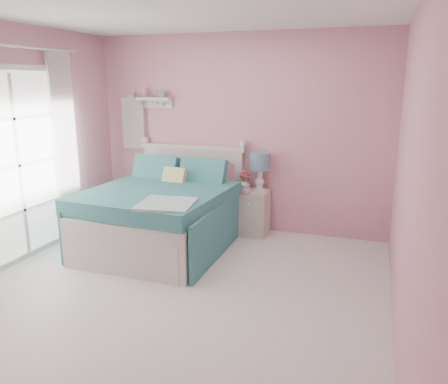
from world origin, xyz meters
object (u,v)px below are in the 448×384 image
Objects in this scene: vase at (244,183)px; teacup at (246,191)px; table_lamp at (260,164)px; bed at (164,215)px; nightstand at (252,212)px.

teacup is (0.08, -0.20, -0.04)m from vase.
table_lamp is at bearing 10.19° from vase.
teacup is (0.88, 0.59, 0.24)m from bed.
bed is at bearing -135.23° from vase.
bed is 12.12× the size of vase.
teacup is at bearing -67.90° from vase.
nightstand is 1.18× the size of table_lamp.
nightstand is at bearing -15.57° from vase.
bed is 1.40m from table_lamp.
table_lamp reaches higher than vase.
teacup is at bearing -116.33° from table_lamp.
table_lamp is (0.99, 0.83, 0.54)m from bed.
table_lamp is (0.07, 0.07, 0.64)m from nightstand.
nightstand is 0.40m from vase.
nightstand is 3.60× the size of vase.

